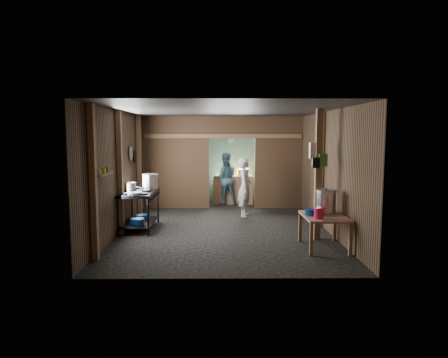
{
  "coord_description": "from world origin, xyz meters",
  "views": [
    {
      "loc": [
        -0.09,
        -9.19,
        2.11
      ],
      "look_at": [
        0.0,
        -0.2,
        1.1
      ],
      "focal_mm": 32.29,
      "sensor_mm": 36.0,
      "label": 1
    }
  ],
  "objects_px": {
    "stove_pot_large": "(150,182)",
    "stock_pot": "(326,202)",
    "gas_range": "(139,210)",
    "yellow_tub": "(243,172)",
    "cook": "(245,187)",
    "prep_table": "(324,232)",
    "pink_bucket": "(319,213)"
  },
  "relations": [
    {
      "from": "cook",
      "to": "yellow_tub",
      "type": "bearing_deg",
      "value": 8.94
    },
    {
      "from": "pink_bucket",
      "to": "cook",
      "type": "relative_size",
      "value": 0.13
    },
    {
      "from": "stove_pot_large",
      "to": "pink_bucket",
      "type": "xyz_separation_m",
      "value": [
        3.37,
        -2.27,
        -0.3
      ]
    },
    {
      "from": "gas_range",
      "to": "cook",
      "type": "xyz_separation_m",
      "value": [
        2.43,
        1.42,
        0.33
      ]
    },
    {
      "from": "prep_table",
      "to": "stove_pot_large",
      "type": "distance_m",
      "value": 4.13
    },
    {
      "from": "stock_pot",
      "to": "yellow_tub",
      "type": "height_order",
      "value": "stock_pot"
    },
    {
      "from": "gas_range",
      "to": "pink_bucket",
      "type": "relative_size",
      "value": 7.42
    },
    {
      "from": "yellow_tub",
      "to": "cook",
      "type": "relative_size",
      "value": 0.24
    },
    {
      "from": "stove_pot_large",
      "to": "stock_pot",
      "type": "height_order",
      "value": "stove_pot_large"
    },
    {
      "from": "stock_pot",
      "to": "cook",
      "type": "distance_m",
      "value": 3.05
    },
    {
      "from": "stove_pot_large",
      "to": "yellow_tub",
      "type": "height_order",
      "value": "stove_pot_large"
    },
    {
      "from": "prep_table",
      "to": "yellow_tub",
      "type": "xyz_separation_m",
      "value": [
        -1.23,
        4.88,
        0.64
      ]
    },
    {
      "from": "gas_range",
      "to": "yellow_tub",
      "type": "distance_m",
      "value": 4.19
    },
    {
      "from": "prep_table",
      "to": "stock_pot",
      "type": "bearing_deg",
      "value": 70.11
    },
    {
      "from": "cook",
      "to": "gas_range",
      "type": "bearing_deg",
      "value": 130.73
    },
    {
      "from": "gas_range",
      "to": "pink_bucket",
      "type": "distance_m",
      "value": 3.99
    },
    {
      "from": "gas_range",
      "to": "pink_bucket",
      "type": "bearing_deg",
      "value": -27.12
    },
    {
      "from": "prep_table",
      "to": "stove_pot_large",
      "type": "height_order",
      "value": "stove_pot_large"
    },
    {
      "from": "stock_pot",
      "to": "cook",
      "type": "xyz_separation_m",
      "value": [
        -1.36,
        2.73,
        -0.07
      ]
    },
    {
      "from": "prep_table",
      "to": "cook",
      "type": "height_order",
      "value": "cook"
    },
    {
      "from": "yellow_tub",
      "to": "prep_table",
      "type": "bearing_deg",
      "value": -75.9
    },
    {
      "from": "yellow_tub",
      "to": "stock_pot",
      "type": "bearing_deg",
      "value": -74.23
    },
    {
      "from": "stock_pot",
      "to": "yellow_tub",
      "type": "bearing_deg",
      "value": 105.77
    },
    {
      "from": "yellow_tub",
      "to": "cook",
      "type": "bearing_deg",
      "value": -91.53
    },
    {
      "from": "gas_range",
      "to": "stock_pot",
      "type": "height_order",
      "value": "stock_pot"
    },
    {
      "from": "prep_table",
      "to": "stock_pot",
      "type": "distance_m",
      "value": 0.58
    },
    {
      "from": "gas_range",
      "to": "stock_pot",
      "type": "distance_m",
      "value": 4.04
    },
    {
      "from": "prep_table",
      "to": "cook",
      "type": "distance_m",
      "value": 3.26
    },
    {
      "from": "stove_pot_large",
      "to": "pink_bucket",
      "type": "relative_size",
      "value": 1.86
    },
    {
      "from": "yellow_tub",
      "to": "cook",
      "type": "xyz_separation_m",
      "value": [
        -0.05,
        -1.91,
        -0.2
      ]
    },
    {
      "from": "gas_range",
      "to": "yellow_tub",
      "type": "relative_size",
      "value": 3.97
    },
    {
      "from": "gas_range",
      "to": "prep_table",
      "type": "relative_size",
      "value": 1.38
    }
  ]
}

